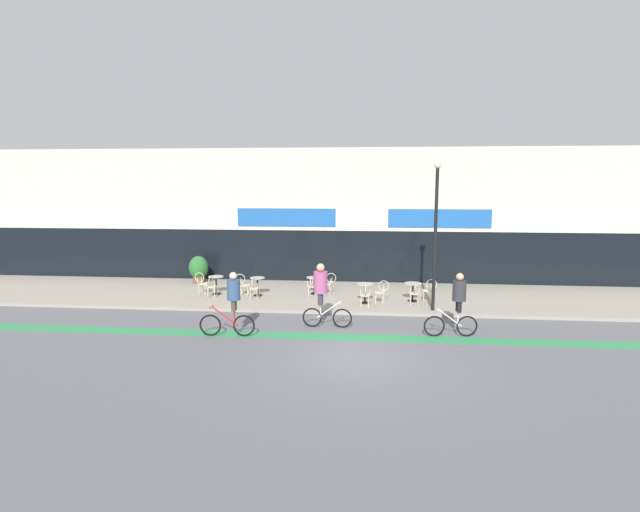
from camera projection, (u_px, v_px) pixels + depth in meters
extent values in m
plane|color=#5B5B60|center=(355.00, 359.00, 13.56)|extent=(120.00, 120.00, 0.00)
cube|color=gray|center=(360.00, 296.00, 20.69)|extent=(40.00, 5.50, 0.12)
cube|color=beige|center=(362.00, 214.00, 24.91)|extent=(40.00, 4.00, 6.31)
cube|color=black|center=(361.00, 256.00, 23.24)|extent=(38.80, 0.10, 2.40)
cube|color=beige|center=(362.00, 218.00, 23.00)|extent=(39.20, 0.14, 1.20)
cube|color=#1E56A3|center=(286.00, 217.00, 23.26)|extent=(4.62, 0.08, 0.84)
cube|color=#1E56A3|center=(439.00, 218.00, 22.59)|extent=(4.62, 0.08, 0.84)
cube|color=#2D844C|center=(357.00, 337.00, 15.43)|extent=(36.00, 0.70, 0.01)
cylinder|color=black|center=(217.00, 294.00, 20.84)|extent=(0.35, 0.35, 0.02)
cylinder|color=black|center=(216.00, 285.00, 20.79)|extent=(0.07, 0.07, 0.73)
cylinder|color=#ADA8A3|center=(216.00, 277.00, 20.73)|extent=(0.63, 0.63, 0.02)
cylinder|color=black|center=(258.00, 295.00, 20.55)|extent=(0.33, 0.33, 0.02)
cylinder|color=black|center=(258.00, 287.00, 20.50)|extent=(0.07, 0.07, 0.73)
cylinder|color=#ADA8A3|center=(257.00, 278.00, 20.44)|extent=(0.60, 0.60, 0.02)
cylinder|color=black|center=(314.00, 293.00, 20.90)|extent=(0.35, 0.35, 0.02)
cylinder|color=black|center=(314.00, 286.00, 20.85)|extent=(0.07, 0.07, 0.68)
cylinder|color=#ADA8A3|center=(314.00, 277.00, 20.79)|extent=(0.64, 0.64, 0.02)
cylinder|color=black|center=(365.00, 303.00, 19.30)|extent=(0.36, 0.36, 0.02)
cylinder|color=black|center=(365.00, 294.00, 19.25)|extent=(0.07, 0.07, 0.74)
cylinder|color=#ADA8A3|center=(365.00, 284.00, 19.19)|extent=(0.65, 0.65, 0.02)
cylinder|color=black|center=(413.00, 301.00, 19.60)|extent=(0.38, 0.38, 0.02)
cylinder|color=black|center=(413.00, 292.00, 19.55)|extent=(0.07, 0.07, 0.70)
cylinder|color=#ADA8A3|center=(413.00, 283.00, 19.50)|extent=(0.69, 0.69, 0.02)
cylinder|color=beige|center=(212.00, 287.00, 20.24)|extent=(0.41, 0.41, 0.03)
cylinder|color=beige|center=(210.00, 291.00, 20.42)|extent=(0.03, 0.03, 0.42)
cylinder|color=beige|center=(217.00, 291.00, 20.39)|extent=(0.03, 0.03, 0.42)
cylinder|color=beige|center=(208.00, 293.00, 20.15)|extent=(0.03, 0.03, 0.42)
cylinder|color=beige|center=(214.00, 293.00, 20.11)|extent=(0.03, 0.03, 0.42)
torus|color=beige|center=(210.00, 281.00, 20.03)|extent=(0.04, 0.41, 0.41)
cylinder|color=beige|center=(207.00, 284.00, 20.07)|extent=(0.03, 0.03, 0.23)
cylinder|color=beige|center=(215.00, 284.00, 20.03)|extent=(0.03, 0.03, 0.23)
cylinder|color=beige|center=(203.00, 284.00, 20.83)|extent=(0.45, 0.45, 0.03)
cylinder|color=beige|center=(208.00, 288.00, 20.96)|extent=(0.03, 0.03, 0.42)
cylinder|color=beige|center=(205.00, 290.00, 20.70)|extent=(0.03, 0.03, 0.42)
cylinder|color=beige|center=(202.00, 288.00, 21.03)|extent=(0.03, 0.03, 0.42)
cylinder|color=beige|center=(199.00, 289.00, 20.76)|extent=(0.03, 0.03, 0.42)
torus|color=beige|center=(199.00, 277.00, 20.83)|extent=(0.41, 0.09, 0.41)
cylinder|color=beige|center=(201.00, 280.00, 21.01)|extent=(0.03, 0.03, 0.23)
cylinder|color=beige|center=(198.00, 281.00, 20.69)|extent=(0.03, 0.03, 0.23)
cylinder|color=beige|center=(255.00, 288.00, 19.95)|extent=(0.42, 0.42, 0.03)
cylinder|color=beige|center=(252.00, 293.00, 20.14)|extent=(0.03, 0.03, 0.42)
cylinder|color=beige|center=(259.00, 293.00, 20.10)|extent=(0.03, 0.03, 0.42)
cylinder|color=beige|center=(250.00, 294.00, 19.86)|extent=(0.03, 0.03, 0.42)
cylinder|color=beige|center=(257.00, 294.00, 19.83)|extent=(0.03, 0.03, 0.42)
torus|color=beige|center=(253.00, 283.00, 19.74)|extent=(0.04, 0.41, 0.41)
cylinder|color=beige|center=(249.00, 286.00, 19.79)|extent=(0.03, 0.03, 0.23)
cylinder|color=beige|center=(258.00, 286.00, 19.74)|extent=(0.03, 0.03, 0.23)
cylinder|color=beige|center=(244.00, 285.00, 20.54)|extent=(0.44, 0.44, 0.03)
cylinder|color=beige|center=(248.00, 290.00, 20.72)|extent=(0.03, 0.03, 0.42)
cylinder|color=beige|center=(247.00, 291.00, 20.44)|extent=(0.03, 0.03, 0.42)
cylinder|color=beige|center=(242.00, 290.00, 20.71)|extent=(0.03, 0.03, 0.42)
cylinder|color=beige|center=(241.00, 291.00, 20.44)|extent=(0.03, 0.03, 0.42)
torus|color=beige|center=(240.00, 279.00, 20.50)|extent=(0.41, 0.07, 0.41)
cylinder|color=beige|center=(241.00, 281.00, 20.69)|extent=(0.03, 0.03, 0.23)
cylinder|color=beige|center=(240.00, 283.00, 20.35)|extent=(0.03, 0.03, 0.23)
cylinder|color=beige|center=(313.00, 286.00, 20.29)|extent=(0.45, 0.45, 0.03)
cylinder|color=beige|center=(310.00, 291.00, 20.49)|extent=(0.03, 0.03, 0.42)
cylinder|color=beige|center=(317.00, 291.00, 20.43)|extent=(0.03, 0.03, 0.42)
cylinder|color=beige|center=(308.00, 292.00, 20.22)|extent=(0.03, 0.03, 0.42)
cylinder|color=beige|center=(315.00, 293.00, 20.16)|extent=(0.03, 0.03, 0.42)
torus|color=beige|center=(312.00, 281.00, 20.09)|extent=(0.08, 0.41, 0.41)
cylinder|color=beige|center=(308.00, 284.00, 20.15)|extent=(0.03, 0.03, 0.23)
cylinder|color=beige|center=(316.00, 284.00, 20.07)|extent=(0.03, 0.03, 0.23)
cylinder|color=beige|center=(327.00, 284.00, 20.78)|extent=(0.44, 0.44, 0.03)
cylinder|color=beige|center=(323.00, 290.00, 20.71)|extent=(0.03, 0.03, 0.42)
cylinder|color=beige|center=(325.00, 288.00, 20.98)|extent=(0.03, 0.03, 0.42)
cylinder|color=beige|center=(330.00, 290.00, 20.65)|extent=(0.03, 0.03, 0.42)
cylinder|color=beige|center=(331.00, 289.00, 20.92)|extent=(0.03, 0.03, 0.42)
torus|color=beige|center=(331.00, 278.00, 20.71)|extent=(0.41, 0.07, 0.41)
cylinder|color=beige|center=(331.00, 282.00, 20.56)|extent=(0.03, 0.03, 0.23)
cylinder|color=beige|center=(332.00, 280.00, 20.90)|extent=(0.03, 0.03, 0.23)
cylinder|color=beige|center=(365.00, 295.00, 18.70)|extent=(0.42, 0.42, 0.03)
cylinder|color=beige|center=(361.00, 300.00, 18.87)|extent=(0.03, 0.03, 0.42)
cylinder|color=beige|center=(368.00, 300.00, 18.86)|extent=(0.03, 0.03, 0.42)
cylinder|color=beige|center=(361.00, 302.00, 18.60)|extent=(0.03, 0.03, 0.42)
cylinder|color=beige|center=(369.00, 302.00, 18.59)|extent=(0.03, 0.03, 0.42)
torus|color=beige|center=(365.00, 289.00, 18.49)|extent=(0.05, 0.41, 0.41)
cylinder|color=beige|center=(361.00, 293.00, 18.52)|extent=(0.03, 0.03, 0.23)
cylinder|color=beige|center=(370.00, 293.00, 18.50)|extent=(0.03, 0.03, 0.23)
cylinder|color=beige|center=(379.00, 292.00, 19.19)|extent=(0.42, 0.42, 0.03)
cylinder|color=beige|center=(376.00, 299.00, 19.09)|extent=(0.03, 0.03, 0.42)
cylinder|color=beige|center=(375.00, 297.00, 19.36)|extent=(0.03, 0.03, 0.42)
cylinder|color=beige|center=(383.00, 299.00, 19.08)|extent=(0.03, 0.03, 0.42)
cylinder|color=beige|center=(382.00, 297.00, 19.35)|extent=(0.03, 0.03, 0.42)
torus|color=beige|center=(384.00, 286.00, 19.14)|extent=(0.41, 0.05, 0.41)
cylinder|color=beige|center=(384.00, 290.00, 18.99)|extent=(0.03, 0.03, 0.23)
cylinder|color=beige|center=(383.00, 288.00, 19.33)|extent=(0.03, 0.03, 0.23)
cylinder|color=beige|center=(414.00, 293.00, 19.00)|extent=(0.40, 0.40, 0.03)
cylinder|color=beige|center=(410.00, 298.00, 19.18)|extent=(0.03, 0.03, 0.42)
cylinder|color=beige|center=(417.00, 298.00, 19.16)|extent=(0.03, 0.03, 0.42)
cylinder|color=beige|center=(411.00, 300.00, 18.91)|extent=(0.03, 0.03, 0.42)
cylinder|color=beige|center=(418.00, 300.00, 18.88)|extent=(0.03, 0.03, 0.42)
torus|color=beige|center=(415.00, 288.00, 18.79)|extent=(0.03, 0.41, 0.41)
cylinder|color=beige|center=(410.00, 291.00, 18.83)|extent=(0.03, 0.03, 0.23)
cylinder|color=beige|center=(419.00, 291.00, 18.80)|extent=(0.03, 0.03, 0.23)
cylinder|color=beige|center=(427.00, 291.00, 19.49)|extent=(0.41, 0.41, 0.03)
cylinder|color=beige|center=(424.00, 297.00, 19.40)|extent=(0.03, 0.03, 0.42)
cylinder|color=beige|center=(423.00, 295.00, 19.68)|extent=(0.03, 0.03, 0.42)
cylinder|color=beige|center=(431.00, 297.00, 19.37)|extent=(0.03, 0.03, 0.42)
cylinder|color=beige|center=(430.00, 296.00, 19.64)|extent=(0.03, 0.03, 0.42)
torus|color=beige|center=(432.00, 284.00, 19.43)|extent=(0.41, 0.03, 0.41)
cylinder|color=beige|center=(432.00, 288.00, 19.28)|extent=(0.03, 0.03, 0.23)
cylinder|color=beige|center=(431.00, 287.00, 19.62)|extent=(0.03, 0.03, 0.23)
cylinder|color=brown|center=(199.00, 279.00, 23.08)|extent=(0.55, 0.55, 0.36)
ellipsoid|color=#28662D|center=(199.00, 267.00, 23.00)|extent=(0.88, 0.88, 1.06)
cylinder|color=black|center=(435.00, 240.00, 17.86)|extent=(0.12, 0.12, 5.16)
sphere|color=beige|center=(438.00, 165.00, 17.47)|extent=(0.26, 0.26, 0.26)
torus|color=black|center=(434.00, 326.00, 15.50)|extent=(0.66, 0.11, 0.66)
torus|color=black|center=(467.00, 326.00, 15.50)|extent=(0.66, 0.11, 0.66)
cylinder|color=silver|center=(449.00, 317.00, 15.46)|extent=(0.79, 0.12, 0.59)
cylinder|color=silver|center=(458.00, 319.00, 15.46)|extent=(0.04, 0.04, 0.46)
cylinder|color=silver|center=(436.00, 309.00, 15.41)|extent=(0.07, 0.48, 0.03)
cylinder|color=black|center=(459.00, 307.00, 15.32)|extent=(0.16, 0.16, 0.35)
cylinder|color=black|center=(458.00, 306.00, 15.48)|extent=(0.16, 0.16, 0.35)
cylinder|color=#2D2D33|center=(459.00, 291.00, 15.33)|extent=(0.45, 0.45, 0.63)
sphere|color=tan|center=(460.00, 277.00, 15.27)|extent=(0.24, 0.24, 0.24)
torus|color=black|center=(342.00, 318.00, 16.41)|extent=(0.65, 0.06, 0.65)
torus|color=black|center=(312.00, 317.00, 16.52)|extent=(0.65, 0.06, 0.65)
cylinder|color=silver|center=(329.00, 310.00, 16.42)|extent=(0.78, 0.05, 0.58)
cylinder|color=silver|center=(321.00, 311.00, 16.46)|extent=(0.04, 0.04, 0.45)
cylinder|color=silver|center=(341.00, 302.00, 16.34)|extent=(0.03, 0.48, 0.03)
cylinder|color=#382D47|center=(321.00, 298.00, 16.48)|extent=(0.16, 0.16, 0.39)
cylinder|color=#382D47|center=(320.00, 299.00, 16.31)|extent=(0.16, 0.16, 0.39)
cylinder|color=#A84C7F|center=(321.00, 282.00, 16.31)|extent=(0.47, 0.47, 0.71)
sphere|color=tan|center=(321.00, 268.00, 16.24)|extent=(0.27, 0.27, 0.27)
torus|color=black|center=(210.00, 325.00, 15.56)|extent=(0.69, 0.09, 0.68)
torus|color=black|center=(244.00, 326.00, 15.51)|extent=(0.69, 0.09, 0.68)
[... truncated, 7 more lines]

